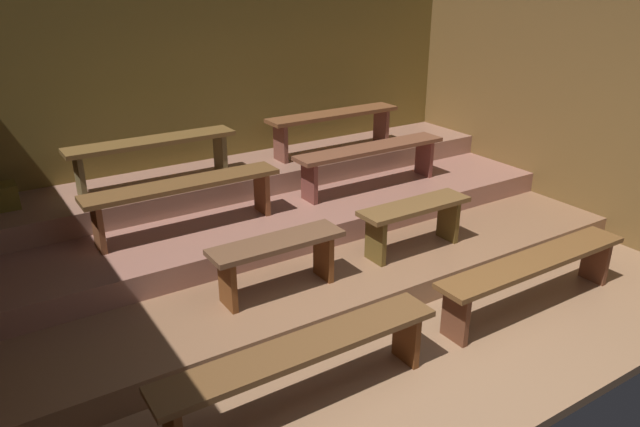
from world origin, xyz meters
TOP-DOWN VIEW (x-y plane):
  - ground at (0.00, 2.03)m, footprint 6.81×4.85m
  - wall_back at (0.00, 4.08)m, footprint 6.81×0.06m
  - wall_right at (3.03, 2.03)m, footprint 0.06×4.85m
  - platform_lower at (0.00, 2.58)m, footprint 6.01×2.94m
  - platform_middle at (0.00, 3.08)m, footprint 6.01×1.94m
  - platform_upper at (0.00, 3.59)m, footprint 6.01×0.92m
  - bench_floor_left at (-1.14, 0.59)m, footprint 2.03×0.32m
  - bench_floor_right at (1.14, 0.59)m, footprint 2.03×0.32m
  - bench_lower_left at (-0.73, 1.66)m, footprint 1.14×0.32m
  - bench_lower_right at (0.73, 1.66)m, footprint 1.14×0.32m
  - bench_middle_left at (-1.07, 2.78)m, footprint 1.82×0.32m
  - bench_middle_right at (1.07, 2.78)m, footprint 1.82×0.32m
  - bench_upper_left at (-1.09, 3.54)m, footprint 1.68×0.32m
  - bench_upper_right at (1.09, 3.54)m, footprint 1.68×0.32m
  - wooden_crate_upper at (-2.46, 3.65)m, footprint 0.23×0.23m

SIDE VIEW (x-z plane):
  - ground at x=0.00m, z-range -0.08..0.00m
  - platform_lower at x=0.00m, z-range 0.00..0.23m
  - platform_middle at x=0.00m, z-range 0.23..0.45m
  - bench_floor_left at x=-1.14m, z-range 0.15..0.62m
  - bench_floor_right at x=1.14m, z-range 0.15..0.62m
  - platform_upper at x=0.00m, z-range 0.45..0.68m
  - bench_lower_left at x=-0.73m, z-range 0.35..0.82m
  - bench_lower_right at x=0.73m, z-range 0.35..0.82m
  - wooden_crate_upper at x=-2.46m, z-range 0.68..0.91m
  - bench_middle_left at x=-1.07m, z-range 0.60..1.07m
  - bench_middle_right at x=1.07m, z-range 0.60..1.07m
  - bench_upper_left at x=-1.09m, z-range 0.82..1.29m
  - bench_upper_right at x=1.09m, z-range 0.82..1.29m
  - wall_back at x=0.00m, z-range 0.00..2.79m
  - wall_right at x=3.03m, z-range 0.00..2.79m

